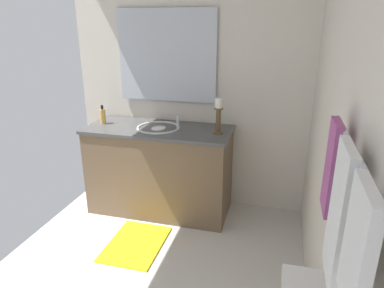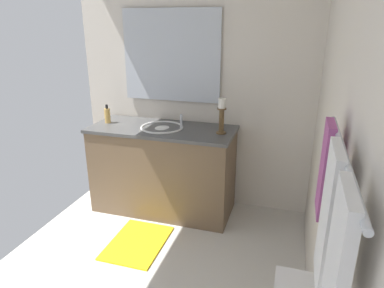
{
  "view_description": "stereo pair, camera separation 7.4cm",
  "coord_description": "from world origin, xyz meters",
  "px_view_note": "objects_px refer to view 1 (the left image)",
  "views": [
    {
      "loc": [
        1.7,
        0.87,
        1.76
      ],
      "look_at": [
        -0.36,
        0.32,
        1.01
      ],
      "focal_mm": 32.23,
      "sensor_mm": 36.0,
      "label": 1
    },
    {
      "loc": [
        1.68,
        0.94,
        1.76
      ],
      "look_at": [
        -0.36,
        0.32,
        1.01
      ],
      "focal_mm": 32.23,
      "sensor_mm": 36.0,
      "label": 2
    }
  ],
  "objects_px": {
    "towel_near_vanity": "(331,167)",
    "towel_near_corner": "(358,252)",
    "sink_basin": "(159,132)",
    "towel_bar": "(356,153)",
    "bath_mat": "(136,244)",
    "vanity_cabinet": "(160,170)",
    "candle_holder_tall": "(218,115)",
    "mirror": "(167,56)",
    "soap_bottle": "(103,116)",
    "towel_center": "(339,215)"
  },
  "relations": [
    {
      "from": "mirror",
      "to": "soap_bottle",
      "type": "bearing_deg",
      "value": -63.95
    },
    {
      "from": "towel_center",
      "to": "mirror",
      "type": "bearing_deg",
      "value": -148.04
    },
    {
      "from": "sink_basin",
      "to": "bath_mat",
      "type": "relative_size",
      "value": 0.67
    },
    {
      "from": "towel_bar",
      "to": "towel_center",
      "type": "bearing_deg",
      "value": -90.0
    },
    {
      "from": "vanity_cabinet",
      "to": "bath_mat",
      "type": "height_order",
      "value": "vanity_cabinet"
    },
    {
      "from": "vanity_cabinet",
      "to": "towel_near_vanity",
      "type": "bearing_deg",
      "value": 40.52
    },
    {
      "from": "candle_holder_tall",
      "to": "towel_near_corner",
      "type": "distance_m",
      "value": 2.22
    },
    {
      "from": "mirror",
      "to": "towel_bar",
      "type": "bearing_deg",
      "value": 32.32
    },
    {
      "from": "mirror",
      "to": "candle_holder_tall",
      "type": "height_order",
      "value": "mirror"
    },
    {
      "from": "towel_center",
      "to": "soap_bottle",
      "type": "bearing_deg",
      "value": -134.07
    },
    {
      "from": "vanity_cabinet",
      "to": "towel_center",
      "type": "relative_size",
      "value": 2.85
    },
    {
      "from": "towel_bar",
      "to": "bath_mat",
      "type": "bearing_deg",
      "value": -131.8
    },
    {
      "from": "candle_holder_tall",
      "to": "soap_bottle",
      "type": "distance_m",
      "value": 1.13
    },
    {
      "from": "sink_basin",
      "to": "candle_holder_tall",
      "type": "relative_size",
      "value": 1.29
    },
    {
      "from": "sink_basin",
      "to": "candle_holder_tall",
      "type": "xyz_separation_m",
      "value": [
        0.01,
        0.56,
        0.2
      ]
    },
    {
      "from": "soap_bottle",
      "to": "towel_near_corner",
      "type": "height_order",
      "value": "towel_near_corner"
    },
    {
      "from": "towel_near_vanity",
      "to": "soap_bottle",
      "type": "bearing_deg",
      "value": -129.24
    },
    {
      "from": "candle_holder_tall",
      "to": "soap_bottle",
      "type": "bearing_deg",
      "value": -90.52
    },
    {
      "from": "candle_holder_tall",
      "to": "soap_bottle",
      "type": "height_order",
      "value": "candle_holder_tall"
    },
    {
      "from": "towel_near_vanity",
      "to": "mirror",
      "type": "bearing_deg",
      "value": -144.18
    },
    {
      "from": "vanity_cabinet",
      "to": "candle_holder_tall",
      "type": "bearing_deg",
      "value": 89.29
    },
    {
      "from": "mirror",
      "to": "bath_mat",
      "type": "bearing_deg",
      "value": 0.0
    },
    {
      "from": "sink_basin",
      "to": "soap_bottle",
      "type": "height_order",
      "value": "soap_bottle"
    },
    {
      "from": "soap_bottle",
      "to": "bath_mat",
      "type": "xyz_separation_m",
      "value": [
        0.63,
        0.57,
        -0.91
      ]
    },
    {
      "from": "towel_bar",
      "to": "bath_mat",
      "type": "distance_m",
      "value": 2.25
    },
    {
      "from": "mirror",
      "to": "towel_near_corner",
      "type": "height_order",
      "value": "mirror"
    },
    {
      "from": "towel_bar",
      "to": "towel_near_vanity",
      "type": "xyz_separation_m",
      "value": [
        -0.28,
        -0.02,
        -0.17
      ]
    },
    {
      "from": "vanity_cabinet",
      "to": "candle_holder_tall",
      "type": "xyz_separation_m",
      "value": [
        0.01,
        0.56,
        0.59
      ]
    },
    {
      "from": "sink_basin",
      "to": "candle_holder_tall",
      "type": "bearing_deg",
      "value": 89.29
    },
    {
      "from": "sink_basin",
      "to": "towel_near_corner",
      "type": "bearing_deg",
      "value": 31.91
    },
    {
      "from": "towel_center",
      "to": "candle_holder_tall",
      "type": "bearing_deg",
      "value": -157.69
    },
    {
      "from": "towel_near_vanity",
      "to": "towel_near_corner",
      "type": "xyz_separation_m",
      "value": [
        0.56,
        0.0,
        0.01
      ]
    },
    {
      "from": "towel_bar",
      "to": "towel_center",
      "type": "height_order",
      "value": "towel_center"
    },
    {
      "from": "vanity_cabinet",
      "to": "sink_basin",
      "type": "height_order",
      "value": "sink_basin"
    },
    {
      "from": "soap_bottle",
      "to": "towel_center",
      "type": "relative_size",
      "value": 0.38
    },
    {
      "from": "towel_near_corner",
      "to": "towel_center",
      "type": "bearing_deg",
      "value": 180.0
    },
    {
      "from": "mirror",
      "to": "towel_near_corner",
      "type": "bearing_deg",
      "value": 28.79
    },
    {
      "from": "bath_mat",
      "to": "towel_center",
      "type": "bearing_deg",
      "value": 47.81
    },
    {
      "from": "towel_near_vanity",
      "to": "sink_basin",
      "type": "bearing_deg",
      "value": -139.5
    },
    {
      "from": "mirror",
      "to": "towel_center",
      "type": "relative_size",
      "value": 2.0
    },
    {
      "from": "sink_basin",
      "to": "towel_bar",
      "type": "relative_size",
      "value": 0.47
    },
    {
      "from": "mirror",
      "to": "bath_mat",
      "type": "height_order",
      "value": "mirror"
    },
    {
      "from": "candle_holder_tall",
      "to": "towel_bar",
      "type": "bearing_deg",
      "value": 22.8
    },
    {
      "from": "towel_near_vanity",
      "to": "towel_near_corner",
      "type": "relative_size",
      "value": 1.07
    },
    {
      "from": "sink_basin",
      "to": "towel_center",
      "type": "height_order",
      "value": "towel_center"
    },
    {
      "from": "vanity_cabinet",
      "to": "sink_basin",
      "type": "distance_m",
      "value": 0.38
    },
    {
      "from": "sink_basin",
      "to": "soap_bottle",
      "type": "distance_m",
      "value": 0.58
    },
    {
      "from": "towel_near_vanity",
      "to": "towel_near_corner",
      "type": "distance_m",
      "value": 0.57
    },
    {
      "from": "sink_basin",
      "to": "towel_bar",
      "type": "height_order",
      "value": "towel_bar"
    },
    {
      "from": "towel_bar",
      "to": "towel_near_vanity",
      "type": "distance_m",
      "value": 0.33
    }
  ]
}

